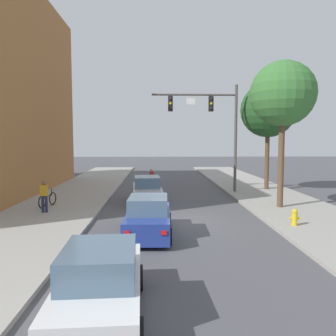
{
  "coord_description": "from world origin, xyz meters",
  "views": [
    {
      "loc": [
        -1.03,
        -15.41,
        3.86
      ],
      "look_at": [
        -0.25,
        6.62,
        2.0
      ],
      "focal_mm": 36.56,
      "sensor_mm": 36.0,
      "label": 1
    }
  ],
  "objects_px": {
    "bicycle_leaning": "(48,200)",
    "street_tree_second": "(268,110)",
    "pedestrian_crossing_road": "(152,178)",
    "fire_hydrant": "(295,217)",
    "pedestrian_sidewalk_left_walker": "(44,195)",
    "street_tree_nearest": "(283,94)",
    "car_third_white": "(100,286)",
    "car_lead_silver": "(147,191)",
    "traffic_signal_mast": "(212,118)",
    "car_following_blue": "(148,218)"
  },
  "relations": [
    {
      "from": "bicycle_leaning",
      "to": "fire_hydrant",
      "type": "relative_size",
      "value": 2.41
    },
    {
      "from": "street_tree_second",
      "to": "traffic_signal_mast",
      "type": "bearing_deg",
      "value": -166.5
    },
    {
      "from": "car_third_white",
      "to": "pedestrian_sidewalk_left_walker",
      "type": "height_order",
      "value": "pedestrian_sidewalk_left_walker"
    },
    {
      "from": "bicycle_leaning",
      "to": "fire_hydrant",
      "type": "height_order",
      "value": "bicycle_leaning"
    },
    {
      "from": "pedestrian_crossing_road",
      "to": "traffic_signal_mast",
      "type": "bearing_deg",
      "value": -23.53
    },
    {
      "from": "traffic_signal_mast",
      "to": "car_following_blue",
      "type": "relative_size",
      "value": 1.75
    },
    {
      "from": "bicycle_leaning",
      "to": "street_tree_nearest",
      "type": "height_order",
      "value": "street_tree_nearest"
    },
    {
      "from": "car_third_white",
      "to": "fire_hydrant",
      "type": "relative_size",
      "value": 5.98
    },
    {
      "from": "car_following_blue",
      "to": "pedestrian_crossing_road",
      "type": "distance_m",
      "value": 12.4
    },
    {
      "from": "street_tree_second",
      "to": "street_tree_nearest",
      "type": "bearing_deg",
      "value": -102.1
    },
    {
      "from": "street_tree_nearest",
      "to": "street_tree_second",
      "type": "distance_m",
      "value": 6.89
    },
    {
      "from": "bicycle_leaning",
      "to": "street_tree_second",
      "type": "height_order",
      "value": "street_tree_second"
    },
    {
      "from": "car_third_white",
      "to": "car_following_blue",
      "type": "bearing_deg",
      "value": 81.96
    },
    {
      "from": "bicycle_leaning",
      "to": "street_tree_second",
      "type": "bearing_deg",
      "value": 23.58
    },
    {
      "from": "traffic_signal_mast",
      "to": "car_following_blue",
      "type": "xyz_separation_m",
      "value": [
        -4.27,
        -10.53,
        -4.59
      ]
    },
    {
      "from": "pedestrian_crossing_road",
      "to": "bicycle_leaning",
      "type": "bearing_deg",
      "value": -128.71
    },
    {
      "from": "traffic_signal_mast",
      "to": "car_following_blue",
      "type": "height_order",
      "value": "traffic_signal_mast"
    },
    {
      "from": "car_lead_silver",
      "to": "car_third_white",
      "type": "bearing_deg",
      "value": -92.75
    },
    {
      "from": "fire_hydrant",
      "to": "street_tree_second",
      "type": "distance_m",
      "value": 12.28
    },
    {
      "from": "traffic_signal_mast",
      "to": "pedestrian_sidewalk_left_walker",
      "type": "bearing_deg",
      "value": -145.25
    },
    {
      "from": "traffic_signal_mast",
      "to": "pedestrian_crossing_road",
      "type": "xyz_separation_m",
      "value": [
        -4.29,
        1.87,
        -4.4
      ]
    },
    {
      "from": "pedestrian_sidewalk_left_walker",
      "to": "fire_hydrant",
      "type": "relative_size",
      "value": 2.28
    },
    {
      "from": "car_lead_silver",
      "to": "fire_hydrant",
      "type": "bearing_deg",
      "value": -44.84
    },
    {
      "from": "street_tree_second",
      "to": "pedestrian_sidewalk_left_walker",
      "type": "bearing_deg",
      "value": -151.01
    },
    {
      "from": "pedestrian_crossing_road",
      "to": "fire_hydrant",
      "type": "distance_m",
      "value": 13.2
    },
    {
      "from": "car_third_white",
      "to": "pedestrian_sidewalk_left_walker",
      "type": "relative_size",
      "value": 2.63
    },
    {
      "from": "pedestrian_crossing_road",
      "to": "street_tree_nearest",
      "type": "distance_m",
      "value": 11.7
    },
    {
      "from": "street_tree_nearest",
      "to": "bicycle_leaning",
      "type": "bearing_deg",
      "value": 177.68
    },
    {
      "from": "car_lead_silver",
      "to": "pedestrian_crossing_road",
      "type": "bearing_deg",
      "value": 87.55
    },
    {
      "from": "pedestrian_sidewalk_left_walker",
      "to": "street_tree_second",
      "type": "xyz_separation_m",
      "value": [
        13.91,
        7.71,
        4.92
      ]
    },
    {
      "from": "traffic_signal_mast",
      "to": "bicycle_leaning",
      "type": "xyz_separation_m",
      "value": [
        -9.95,
        -5.18,
        -4.77
      ]
    },
    {
      "from": "pedestrian_sidewalk_left_walker",
      "to": "bicycle_leaning",
      "type": "distance_m",
      "value": 1.62
    },
    {
      "from": "traffic_signal_mast",
      "to": "car_lead_silver",
      "type": "distance_m",
      "value": 7.2
    },
    {
      "from": "pedestrian_crossing_road",
      "to": "street_tree_nearest",
      "type": "height_order",
      "value": "street_tree_nearest"
    },
    {
      "from": "bicycle_leaning",
      "to": "street_tree_nearest",
      "type": "bearing_deg",
      "value": -2.32
    },
    {
      "from": "car_lead_silver",
      "to": "pedestrian_crossing_road",
      "type": "xyz_separation_m",
      "value": [
        0.22,
        5.1,
        0.19
      ]
    },
    {
      "from": "street_tree_nearest",
      "to": "traffic_signal_mast",
      "type": "bearing_deg",
      "value": 116.51
    },
    {
      "from": "pedestrian_sidewalk_left_walker",
      "to": "bicycle_leaning",
      "type": "relative_size",
      "value": 0.95
    },
    {
      "from": "street_tree_nearest",
      "to": "street_tree_second",
      "type": "height_order",
      "value": "street_tree_nearest"
    },
    {
      "from": "pedestrian_sidewalk_left_walker",
      "to": "street_tree_nearest",
      "type": "bearing_deg",
      "value": 4.48
    },
    {
      "from": "fire_hydrant",
      "to": "street_tree_second",
      "type": "bearing_deg",
      "value": 78.07
    },
    {
      "from": "traffic_signal_mast",
      "to": "car_third_white",
      "type": "bearing_deg",
      "value": -107.03
    },
    {
      "from": "pedestrian_crossing_road",
      "to": "bicycle_leaning",
      "type": "xyz_separation_m",
      "value": [
        -5.65,
        -7.05,
        -0.37
      ]
    },
    {
      "from": "street_tree_second",
      "to": "car_lead_silver",
      "type": "bearing_deg",
      "value": -154.16
    },
    {
      "from": "car_lead_silver",
      "to": "bicycle_leaning",
      "type": "height_order",
      "value": "car_lead_silver"
    },
    {
      "from": "car_lead_silver",
      "to": "fire_hydrant",
      "type": "distance_m",
      "value": 9.21
    },
    {
      "from": "bicycle_leaning",
      "to": "street_tree_second",
      "type": "distance_m",
      "value": 16.46
    },
    {
      "from": "car_lead_silver",
      "to": "street_tree_nearest",
      "type": "bearing_deg",
      "value": -18.57
    },
    {
      "from": "car_third_white",
      "to": "pedestrian_crossing_road",
      "type": "height_order",
      "value": "pedestrian_crossing_road"
    },
    {
      "from": "car_third_white",
      "to": "pedestrian_sidewalk_left_walker",
      "type": "distance_m",
      "value": 11.13
    }
  ]
}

